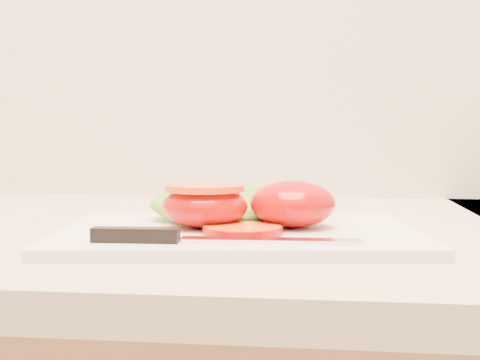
# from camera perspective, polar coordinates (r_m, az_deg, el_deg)

# --- Properties ---
(cutting_board) EXTENTS (0.36, 0.28, 0.01)m
(cutting_board) POSITION_cam_1_polar(r_m,az_deg,el_deg) (0.63, -0.11, -4.59)
(cutting_board) COLOR white
(cutting_board) RESTS_ON counter
(tomato_half_dome) EXTENTS (0.08, 0.08, 0.04)m
(tomato_half_dome) POSITION_cam_1_polar(r_m,az_deg,el_deg) (0.64, 4.51, -2.04)
(tomato_half_dome) COLOR #BA0600
(tomato_half_dome) RESTS_ON cutting_board
(tomato_half_cut) EXTENTS (0.08, 0.08, 0.04)m
(tomato_half_cut) POSITION_cam_1_polar(r_m,az_deg,el_deg) (0.63, -3.02, -2.08)
(tomato_half_cut) COLOR #BA0600
(tomato_half_cut) RESTS_ON cutting_board
(tomato_slice_0) EXTENTS (0.07, 0.07, 0.01)m
(tomato_slice_0) POSITION_cam_1_polar(r_m,az_deg,el_deg) (0.60, 0.23, -4.28)
(tomato_slice_0) COLOR orange
(tomato_slice_0) RESTS_ON cutting_board
(lettuce_leaf_0) EXTENTS (0.19, 0.16, 0.03)m
(lettuce_leaf_0) POSITION_cam_1_polar(r_m,az_deg,el_deg) (0.70, -1.22, -2.12)
(lettuce_leaf_0) COLOR #87C734
(lettuce_leaf_0) RESTS_ON cutting_board
(lettuce_leaf_1) EXTENTS (0.13, 0.11, 0.02)m
(lettuce_leaf_1) POSITION_cam_1_polar(r_m,az_deg,el_deg) (0.70, 2.18, -2.30)
(lettuce_leaf_1) COLOR #87C734
(lettuce_leaf_1) RESTS_ON cutting_board
(knife) EXTENTS (0.22, 0.03, 0.01)m
(knife) POSITION_cam_1_polar(r_m,az_deg,el_deg) (0.55, -4.42, -4.89)
(knife) COLOR silver
(knife) RESTS_ON cutting_board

